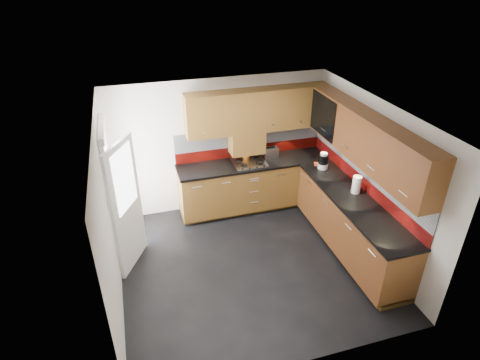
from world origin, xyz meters
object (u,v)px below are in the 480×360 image
object	(u,v)px
gas_hob	(250,163)
food_processor	(323,161)
toaster	(270,153)
utensil_pot	(246,153)

from	to	relation	value
gas_hob	food_processor	bearing A→B (deg)	-25.08
toaster	food_processor	xyz separation A→B (m)	(0.71, -0.66, 0.04)
utensil_pot	food_processor	size ratio (longest dim) A/B	1.49
utensil_pot	food_processor	bearing A→B (deg)	-33.44
gas_hob	utensil_pot	xyz separation A→B (m)	(0.01, 0.21, 0.08)
gas_hob	utensil_pot	bearing A→B (deg)	87.95
utensil_pot	toaster	size ratio (longest dim) A/B	1.66
food_processor	utensil_pot	bearing A→B (deg)	146.56
toaster	food_processor	size ratio (longest dim) A/B	0.90
gas_hob	toaster	distance (m)	0.46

